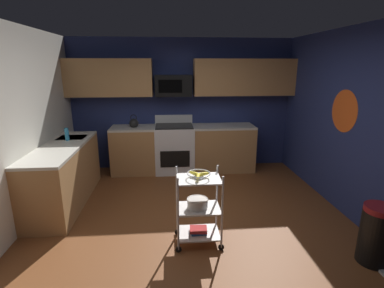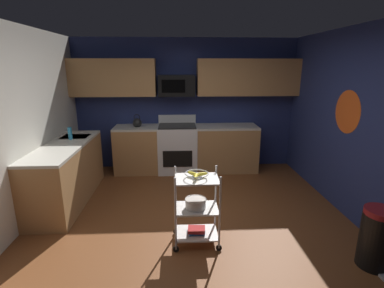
% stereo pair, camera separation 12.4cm
% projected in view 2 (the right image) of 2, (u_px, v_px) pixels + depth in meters
% --- Properties ---
extents(floor, '(4.40, 4.80, 0.04)m').
position_uv_depth(floor, '(192.00, 225.00, 3.94)').
color(floor, brown).
rests_on(floor, ground).
extents(wall_back, '(4.52, 0.06, 2.60)m').
position_uv_depth(wall_back, '(186.00, 105.00, 5.94)').
color(wall_back, navy).
rests_on(wall_back, ground).
extents(wall_left, '(0.06, 4.80, 2.60)m').
position_uv_depth(wall_left, '(6.00, 132.00, 3.48)').
color(wall_left, silver).
rests_on(wall_left, ground).
extents(wall_right, '(0.06, 4.80, 2.60)m').
position_uv_depth(wall_right, '(366.00, 128.00, 3.70)').
color(wall_right, navy).
rests_on(wall_right, ground).
extents(wall_flower_decal, '(0.00, 0.61, 0.61)m').
position_uv_depth(wall_flower_decal, '(347.00, 112.00, 4.05)').
color(wall_flower_decal, '#E5591E').
extents(counter_run, '(3.61, 2.55, 0.92)m').
position_uv_depth(counter_run, '(144.00, 157.00, 5.29)').
color(counter_run, '#B27F4C').
rests_on(counter_run, ground).
extents(oven_range, '(0.76, 0.65, 1.10)m').
position_uv_depth(oven_range, '(177.00, 148.00, 5.83)').
color(oven_range, white).
rests_on(oven_range, ground).
extents(upper_cabinets, '(4.40, 0.33, 0.70)m').
position_uv_depth(upper_cabinets, '(188.00, 77.00, 5.61)').
color(upper_cabinets, '#B27F4C').
extents(microwave, '(0.70, 0.39, 0.40)m').
position_uv_depth(microwave, '(177.00, 86.00, 5.61)').
color(microwave, black).
extents(rolling_cart, '(0.57, 0.39, 0.91)m').
position_uv_depth(rolling_cart, '(197.00, 208.00, 3.42)').
color(rolling_cart, silver).
rests_on(rolling_cart, ground).
extents(fruit_bowl, '(0.27, 0.27, 0.07)m').
position_uv_depth(fruit_bowl, '(197.00, 175.00, 3.31)').
color(fruit_bowl, silver).
rests_on(fruit_bowl, rolling_cart).
extents(mixing_bowl_large, '(0.25, 0.25, 0.11)m').
position_uv_depth(mixing_bowl_large, '(196.00, 203.00, 3.40)').
color(mixing_bowl_large, silver).
rests_on(mixing_bowl_large, rolling_cart).
extents(book_stack, '(0.22, 0.17, 0.06)m').
position_uv_depth(book_stack, '(197.00, 230.00, 3.50)').
color(book_stack, '#1E4C8C').
rests_on(book_stack, rolling_cart).
extents(kettle, '(0.21, 0.18, 0.26)m').
position_uv_depth(kettle, '(137.00, 123.00, 5.65)').
color(kettle, black).
rests_on(kettle, counter_run).
extents(dish_soap_bottle, '(0.06, 0.06, 0.20)m').
position_uv_depth(dish_soap_bottle, '(70.00, 133.00, 4.67)').
color(dish_soap_bottle, '#2D8CBF').
rests_on(dish_soap_bottle, counter_run).
extents(trash_can, '(0.34, 0.42, 0.66)m').
position_uv_depth(trash_can, '(377.00, 238.00, 3.04)').
color(trash_can, black).
rests_on(trash_can, ground).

